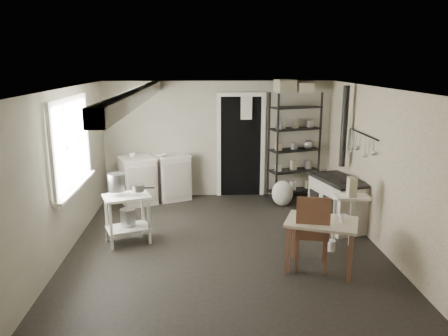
{
  "coord_description": "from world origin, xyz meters",
  "views": [
    {
      "loc": [
        -0.33,
        -6.07,
        2.65
      ],
      "look_at": [
        0.0,
        0.3,
        1.1
      ],
      "focal_mm": 35.0,
      "sensor_mm": 36.0,
      "label": 1
    }
  ],
  "objects_px": {
    "shelf_rack": "(294,151)",
    "stove": "(338,201)",
    "prep_table": "(128,217)",
    "base_cabinets": "(155,178)",
    "stockpot": "(117,182)",
    "chair": "(312,232)",
    "work_table": "(321,242)",
    "flour_sack": "(282,193)"
  },
  "relations": [
    {
      "from": "prep_table",
      "to": "stove",
      "type": "bearing_deg",
      "value": 8.69
    },
    {
      "from": "shelf_rack",
      "to": "work_table",
      "type": "height_order",
      "value": "shelf_rack"
    },
    {
      "from": "work_table",
      "to": "flour_sack",
      "type": "xyz_separation_m",
      "value": [
        -0.01,
        2.63,
        -0.14
      ]
    },
    {
      "from": "prep_table",
      "to": "stove",
      "type": "xyz_separation_m",
      "value": [
        3.34,
        0.51,
        0.04
      ]
    },
    {
      "from": "chair",
      "to": "flour_sack",
      "type": "relative_size",
      "value": 2.12
    },
    {
      "from": "shelf_rack",
      "to": "work_table",
      "type": "xyz_separation_m",
      "value": [
        -0.3,
        -3.18,
        -0.57
      ]
    },
    {
      "from": "work_table",
      "to": "flour_sack",
      "type": "bearing_deg",
      "value": 90.24
    },
    {
      "from": "stockpot",
      "to": "flour_sack",
      "type": "bearing_deg",
      "value": 30.02
    },
    {
      "from": "base_cabinets",
      "to": "flour_sack",
      "type": "xyz_separation_m",
      "value": [
        2.42,
        -0.43,
        -0.22
      ]
    },
    {
      "from": "stove",
      "to": "flour_sack",
      "type": "height_order",
      "value": "stove"
    },
    {
      "from": "prep_table",
      "to": "base_cabinets",
      "type": "bearing_deg",
      "value": 84.12
    },
    {
      "from": "stockpot",
      "to": "chair",
      "type": "height_order",
      "value": "stockpot"
    },
    {
      "from": "stove",
      "to": "chair",
      "type": "relative_size",
      "value": 1.0
    },
    {
      "from": "prep_table",
      "to": "base_cabinets",
      "type": "relative_size",
      "value": 0.54
    },
    {
      "from": "stockpot",
      "to": "shelf_rack",
      "type": "xyz_separation_m",
      "value": [
        3.07,
        2.15,
        0.01
      ]
    },
    {
      "from": "work_table",
      "to": "stove",
      "type": "bearing_deg",
      "value": 65.45
    },
    {
      "from": "prep_table",
      "to": "base_cabinets",
      "type": "xyz_separation_m",
      "value": [
        0.21,
        2.04,
        0.06
      ]
    },
    {
      "from": "stove",
      "to": "work_table",
      "type": "relative_size",
      "value": 1.16
    },
    {
      "from": "shelf_rack",
      "to": "stove",
      "type": "distance_m",
      "value": 1.77
    },
    {
      "from": "stockpot",
      "to": "chair",
      "type": "bearing_deg",
      "value": -19.54
    },
    {
      "from": "stockpot",
      "to": "chair",
      "type": "relative_size",
      "value": 0.25
    },
    {
      "from": "base_cabinets",
      "to": "chair",
      "type": "bearing_deg",
      "value": -74.94
    },
    {
      "from": "chair",
      "to": "prep_table",
      "type": "bearing_deg",
      "value": 172.36
    },
    {
      "from": "base_cabinets",
      "to": "shelf_rack",
      "type": "relative_size",
      "value": 0.66
    },
    {
      "from": "shelf_rack",
      "to": "stove",
      "type": "relative_size",
      "value": 2.02
    },
    {
      "from": "flour_sack",
      "to": "prep_table",
      "type": "bearing_deg",
      "value": -148.55
    },
    {
      "from": "work_table",
      "to": "chair",
      "type": "xyz_separation_m",
      "value": [
        -0.1,
        0.08,
        0.1
      ]
    },
    {
      "from": "base_cabinets",
      "to": "work_table",
      "type": "distance_m",
      "value": 3.91
    },
    {
      "from": "base_cabinets",
      "to": "chair",
      "type": "xyz_separation_m",
      "value": [
        2.33,
        -2.97,
        0.02
      ]
    },
    {
      "from": "prep_table",
      "to": "stove",
      "type": "relative_size",
      "value": 0.72
    },
    {
      "from": "stove",
      "to": "flour_sack",
      "type": "xyz_separation_m",
      "value": [
        -0.71,
        1.1,
        -0.2
      ]
    },
    {
      "from": "shelf_rack",
      "to": "chair",
      "type": "xyz_separation_m",
      "value": [
        -0.4,
        -3.1,
        -0.46
      ]
    },
    {
      "from": "base_cabinets",
      "to": "chair",
      "type": "relative_size",
      "value": 1.33
    },
    {
      "from": "shelf_rack",
      "to": "work_table",
      "type": "distance_m",
      "value": 3.24
    },
    {
      "from": "base_cabinets",
      "to": "stove",
      "type": "distance_m",
      "value": 3.48
    },
    {
      "from": "base_cabinets",
      "to": "prep_table",
      "type": "bearing_deg",
      "value": -118.91
    },
    {
      "from": "base_cabinets",
      "to": "chair",
      "type": "height_order",
      "value": "chair"
    },
    {
      "from": "prep_table",
      "to": "work_table",
      "type": "bearing_deg",
      "value": -21.06
    },
    {
      "from": "base_cabinets",
      "to": "flour_sack",
      "type": "height_order",
      "value": "base_cabinets"
    },
    {
      "from": "prep_table",
      "to": "work_table",
      "type": "height_order",
      "value": "prep_table"
    },
    {
      "from": "prep_table",
      "to": "stove",
      "type": "height_order",
      "value": "stove"
    },
    {
      "from": "prep_table",
      "to": "work_table",
      "type": "relative_size",
      "value": 0.84
    }
  ]
}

